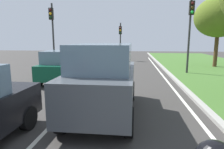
{
  "coord_description": "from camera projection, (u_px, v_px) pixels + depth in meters",
  "views": [
    {
      "loc": [
        1.59,
        3.15,
        2.43
      ],
      "look_at": [
        0.87,
        10.0,
        1.2
      ],
      "focal_mm": 32.01,
      "sensor_mm": 36.0,
      "label": 1
    }
  ],
  "objects": [
    {
      "name": "lane_line_right_edge",
      "position": [
        170.0,
        84.0,
        10.84
      ],
      "size": [
        0.12,
        32.0,
        0.01
      ],
      "primitive_type": "cube",
      "color": "silver",
      "rests_on": "ground"
    },
    {
      "name": "ground_plane",
      "position": [
        104.0,
        83.0,
        11.21
      ],
      "size": [
        60.0,
        60.0,
        0.0
      ],
      "primitive_type": "plane",
      "color": "#383533"
    },
    {
      "name": "lane_line_center",
      "position": [
        92.0,
        82.0,
        11.28
      ],
      "size": [
        0.12,
        32.0,
        0.01
      ],
      "primitive_type": "cube",
      "color": "silver",
      "rests_on": "ground"
    },
    {
      "name": "tree_roadside_far",
      "position": [
        219.0,
        17.0,
        16.66
      ],
      "size": [
        3.96,
        3.96,
        5.93
      ],
      "color": "#4C331E",
      "rests_on": "ground"
    },
    {
      "name": "curb_right",
      "position": [
        179.0,
        83.0,
        10.78
      ],
      "size": [
        0.24,
        48.0,
        0.12
      ],
      "primitive_type": "cube",
      "color": "#9E9B93",
      "rests_on": "ground"
    },
    {
      "name": "traffic_light_near_right",
      "position": [
        190.0,
        23.0,
        13.53
      ],
      "size": [
        0.32,
        0.5,
        5.07
      ],
      "color": "#2D2D2D",
      "rests_on": "ground"
    },
    {
      "name": "traffic_light_overhead_left",
      "position": [
        52.0,
        26.0,
        15.92
      ],
      "size": [
        0.32,
        0.5,
        5.21
      ],
      "color": "#2D2D2D",
      "rests_on": "ground"
    },
    {
      "name": "car_hatchback_far",
      "position": [
        60.0,
        66.0,
        11.45
      ],
      "size": [
        1.8,
        3.74,
        1.78
      ],
      "rotation": [
        0.0,
        0.0,
        0.02
      ],
      "color": "#0C472D",
      "rests_on": "ground"
    },
    {
      "name": "traffic_light_far_median",
      "position": [
        120.0,
        36.0,
        22.62
      ],
      "size": [
        0.32,
        0.5,
        4.23
      ],
      "color": "#2D2D2D",
      "rests_on": "ground"
    },
    {
      "name": "car_suv_ahead",
      "position": [
        104.0,
        79.0,
        6.39
      ],
      "size": [
        2.01,
        4.52,
        2.28
      ],
      "rotation": [
        0.0,
        0.0,
        -0.01
      ],
      "color": "#474C51",
      "rests_on": "ground"
    }
  ]
}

